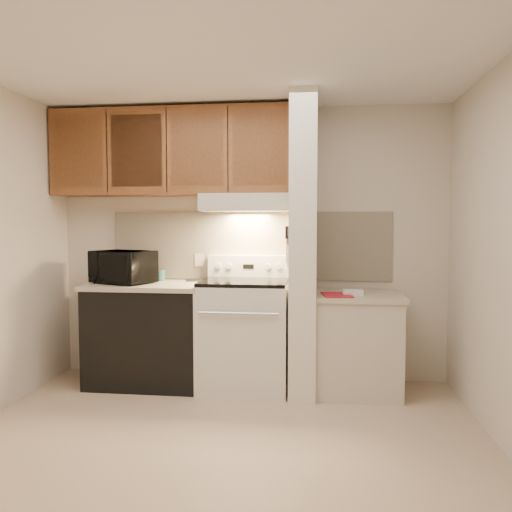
# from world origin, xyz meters

# --- Properties ---
(floor) EXTENTS (3.60, 3.60, 0.00)m
(floor) POSITION_xyz_m (0.00, 0.00, 0.00)
(floor) COLOR tan
(floor) RESTS_ON ground
(ceiling) EXTENTS (3.60, 3.60, 0.00)m
(ceiling) POSITION_xyz_m (0.00, 0.00, 2.50)
(ceiling) COLOR white
(ceiling) RESTS_ON wall_back
(wall_back) EXTENTS (3.60, 2.50, 0.02)m
(wall_back) POSITION_xyz_m (0.00, 1.50, 1.25)
(wall_back) COLOR beige
(wall_back) RESTS_ON floor
(backsplash) EXTENTS (2.60, 0.02, 0.63)m
(backsplash) POSITION_xyz_m (0.00, 1.49, 1.24)
(backsplash) COLOR #FFF1CE
(backsplash) RESTS_ON wall_back
(range_body) EXTENTS (0.76, 0.65, 0.92)m
(range_body) POSITION_xyz_m (0.00, 1.16, 0.46)
(range_body) COLOR silver
(range_body) RESTS_ON floor
(oven_window) EXTENTS (0.50, 0.01, 0.30)m
(oven_window) POSITION_xyz_m (0.00, 0.84, 0.50)
(oven_window) COLOR black
(oven_window) RESTS_ON range_body
(oven_handle) EXTENTS (0.65, 0.02, 0.02)m
(oven_handle) POSITION_xyz_m (0.00, 0.80, 0.72)
(oven_handle) COLOR silver
(oven_handle) RESTS_ON range_body
(cooktop) EXTENTS (0.74, 0.64, 0.03)m
(cooktop) POSITION_xyz_m (0.00, 1.16, 0.94)
(cooktop) COLOR black
(cooktop) RESTS_ON range_body
(range_backguard) EXTENTS (0.76, 0.08, 0.20)m
(range_backguard) POSITION_xyz_m (0.00, 1.44, 1.05)
(range_backguard) COLOR silver
(range_backguard) RESTS_ON range_body
(range_display) EXTENTS (0.10, 0.01, 0.04)m
(range_display) POSITION_xyz_m (0.00, 1.40, 1.05)
(range_display) COLOR black
(range_display) RESTS_ON range_backguard
(range_knob_left_outer) EXTENTS (0.05, 0.02, 0.05)m
(range_knob_left_outer) POSITION_xyz_m (-0.28, 1.40, 1.05)
(range_knob_left_outer) COLOR silver
(range_knob_left_outer) RESTS_ON range_backguard
(range_knob_left_inner) EXTENTS (0.05, 0.02, 0.05)m
(range_knob_left_inner) POSITION_xyz_m (-0.18, 1.40, 1.05)
(range_knob_left_inner) COLOR silver
(range_knob_left_inner) RESTS_ON range_backguard
(range_knob_right_inner) EXTENTS (0.05, 0.02, 0.05)m
(range_knob_right_inner) POSITION_xyz_m (0.18, 1.40, 1.05)
(range_knob_right_inner) COLOR silver
(range_knob_right_inner) RESTS_ON range_backguard
(range_knob_right_outer) EXTENTS (0.05, 0.02, 0.05)m
(range_knob_right_outer) POSITION_xyz_m (0.28, 1.40, 1.05)
(range_knob_right_outer) COLOR silver
(range_knob_right_outer) RESTS_ON range_backguard
(dishwasher_front) EXTENTS (1.00, 0.63, 0.87)m
(dishwasher_front) POSITION_xyz_m (-0.88, 1.17, 0.43)
(dishwasher_front) COLOR black
(dishwasher_front) RESTS_ON floor
(left_countertop) EXTENTS (1.04, 0.67, 0.04)m
(left_countertop) POSITION_xyz_m (-0.88, 1.17, 0.89)
(left_countertop) COLOR #BCB097
(left_countertop) RESTS_ON dishwasher_front
(spoon_rest) EXTENTS (0.20, 0.11, 0.01)m
(spoon_rest) POSITION_xyz_m (-0.48, 1.36, 0.92)
(spoon_rest) COLOR black
(spoon_rest) RESTS_ON left_countertop
(teal_jar) EXTENTS (0.12, 0.12, 0.10)m
(teal_jar) POSITION_xyz_m (-0.83, 1.39, 0.96)
(teal_jar) COLOR #2F6565
(teal_jar) RESTS_ON left_countertop
(outlet) EXTENTS (0.08, 0.01, 0.12)m
(outlet) POSITION_xyz_m (-0.48, 1.48, 1.10)
(outlet) COLOR beige
(outlet) RESTS_ON backsplash
(microwave) EXTENTS (0.62, 0.53, 0.29)m
(microwave) POSITION_xyz_m (-1.10, 1.15, 1.05)
(microwave) COLOR black
(microwave) RESTS_ON left_countertop
(partition_pillar) EXTENTS (0.22, 0.70, 2.50)m
(partition_pillar) POSITION_xyz_m (0.51, 1.15, 1.25)
(partition_pillar) COLOR silver
(partition_pillar) RESTS_ON floor
(pillar_trim) EXTENTS (0.01, 0.70, 0.04)m
(pillar_trim) POSITION_xyz_m (0.39, 1.15, 1.30)
(pillar_trim) COLOR brown
(pillar_trim) RESTS_ON partition_pillar
(knife_strip) EXTENTS (0.02, 0.42, 0.04)m
(knife_strip) POSITION_xyz_m (0.39, 1.10, 1.32)
(knife_strip) COLOR black
(knife_strip) RESTS_ON partition_pillar
(knife_blade_a) EXTENTS (0.01, 0.03, 0.16)m
(knife_blade_a) POSITION_xyz_m (0.38, 0.95, 1.22)
(knife_blade_a) COLOR silver
(knife_blade_a) RESTS_ON knife_strip
(knife_handle_a) EXTENTS (0.02, 0.02, 0.10)m
(knife_handle_a) POSITION_xyz_m (0.38, 0.93, 1.37)
(knife_handle_a) COLOR black
(knife_handle_a) RESTS_ON knife_strip
(knife_blade_b) EXTENTS (0.01, 0.04, 0.18)m
(knife_blade_b) POSITION_xyz_m (0.38, 1.01, 1.21)
(knife_blade_b) COLOR silver
(knife_blade_b) RESTS_ON knife_strip
(knife_handle_b) EXTENTS (0.02, 0.02, 0.10)m
(knife_handle_b) POSITION_xyz_m (0.38, 1.03, 1.37)
(knife_handle_b) COLOR black
(knife_handle_b) RESTS_ON knife_strip
(knife_blade_c) EXTENTS (0.01, 0.04, 0.20)m
(knife_blade_c) POSITION_xyz_m (0.38, 1.11, 1.20)
(knife_blade_c) COLOR silver
(knife_blade_c) RESTS_ON knife_strip
(knife_handle_c) EXTENTS (0.02, 0.02, 0.10)m
(knife_handle_c) POSITION_xyz_m (0.38, 1.09, 1.37)
(knife_handle_c) COLOR black
(knife_handle_c) RESTS_ON knife_strip
(knife_blade_d) EXTENTS (0.01, 0.04, 0.16)m
(knife_blade_d) POSITION_xyz_m (0.38, 1.18, 1.22)
(knife_blade_d) COLOR silver
(knife_blade_d) RESTS_ON knife_strip
(knife_handle_d) EXTENTS (0.02, 0.02, 0.10)m
(knife_handle_d) POSITION_xyz_m (0.38, 1.17, 1.37)
(knife_handle_d) COLOR black
(knife_handle_d) RESTS_ON knife_strip
(knife_blade_e) EXTENTS (0.01, 0.04, 0.18)m
(knife_blade_e) POSITION_xyz_m (0.38, 1.27, 1.21)
(knife_blade_e) COLOR silver
(knife_blade_e) RESTS_ON knife_strip
(knife_handle_e) EXTENTS (0.02, 0.02, 0.10)m
(knife_handle_e) POSITION_xyz_m (0.38, 1.26, 1.37)
(knife_handle_e) COLOR black
(knife_handle_e) RESTS_ON knife_strip
(oven_mitt) EXTENTS (0.03, 0.10, 0.24)m
(oven_mitt) POSITION_xyz_m (0.38, 1.32, 1.17)
(oven_mitt) COLOR gray
(oven_mitt) RESTS_ON partition_pillar
(right_cab_base) EXTENTS (0.70, 0.60, 0.81)m
(right_cab_base) POSITION_xyz_m (0.97, 1.15, 0.40)
(right_cab_base) COLOR beige
(right_cab_base) RESTS_ON floor
(right_countertop) EXTENTS (0.74, 0.64, 0.04)m
(right_countertop) POSITION_xyz_m (0.97, 1.15, 0.83)
(right_countertop) COLOR #BCB097
(right_countertop) RESTS_ON right_cab_base
(red_folder) EXTENTS (0.27, 0.34, 0.01)m
(red_folder) POSITION_xyz_m (0.79, 1.00, 0.86)
(red_folder) COLOR #AD1B29
(red_folder) RESTS_ON right_countertop
(white_box) EXTENTS (0.17, 0.12, 0.04)m
(white_box) POSITION_xyz_m (0.92, 1.05, 0.87)
(white_box) COLOR white
(white_box) RESTS_ON right_countertop
(range_hood) EXTENTS (0.78, 0.44, 0.15)m
(range_hood) POSITION_xyz_m (0.00, 1.28, 1.62)
(range_hood) COLOR beige
(range_hood) RESTS_ON upper_cabinets
(hood_lip) EXTENTS (0.78, 0.04, 0.06)m
(hood_lip) POSITION_xyz_m (0.00, 1.07, 1.58)
(hood_lip) COLOR beige
(hood_lip) RESTS_ON range_hood
(upper_cabinets) EXTENTS (2.18, 0.33, 0.77)m
(upper_cabinets) POSITION_xyz_m (-0.69, 1.32, 2.08)
(upper_cabinets) COLOR brown
(upper_cabinets) RESTS_ON wall_back
(cab_door_a) EXTENTS (0.46, 0.01, 0.63)m
(cab_door_a) POSITION_xyz_m (-1.51, 1.17, 2.08)
(cab_door_a) COLOR brown
(cab_door_a) RESTS_ON upper_cabinets
(cab_gap_a) EXTENTS (0.01, 0.01, 0.73)m
(cab_gap_a) POSITION_xyz_m (-1.23, 1.16, 2.08)
(cab_gap_a) COLOR black
(cab_gap_a) RESTS_ON upper_cabinets
(cab_door_b) EXTENTS (0.46, 0.01, 0.63)m
(cab_door_b) POSITION_xyz_m (-0.96, 1.17, 2.08)
(cab_door_b) COLOR brown
(cab_door_b) RESTS_ON upper_cabinets
(cab_gap_b) EXTENTS (0.01, 0.01, 0.73)m
(cab_gap_b) POSITION_xyz_m (-0.69, 1.16, 2.08)
(cab_gap_b) COLOR black
(cab_gap_b) RESTS_ON upper_cabinets
(cab_door_c) EXTENTS (0.46, 0.01, 0.63)m
(cab_door_c) POSITION_xyz_m (-0.42, 1.17, 2.08)
(cab_door_c) COLOR brown
(cab_door_c) RESTS_ON upper_cabinets
(cab_gap_c) EXTENTS (0.01, 0.01, 0.73)m
(cab_gap_c) POSITION_xyz_m (-0.14, 1.16, 2.08)
(cab_gap_c) COLOR black
(cab_gap_c) RESTS_ON upper_cabinets
(cab_door_d) EXTENTS (0.46, 0.01, 0.63)m
(cab_door_d) POSITION_xyz_m (0.13, 1.17, 2.08)
(cab_door_d) COLOR brown
(cab_door_d) RESTS_ON upper_cabinets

